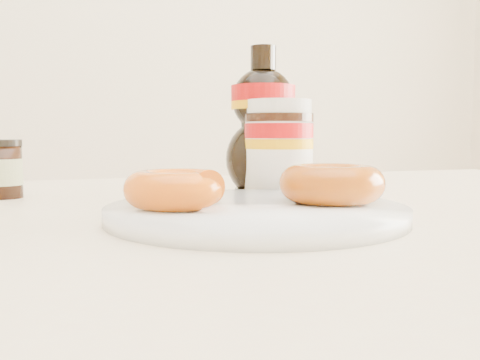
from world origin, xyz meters
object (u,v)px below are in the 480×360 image
object	(u,v)px
dining_table	(265,277)
donut_whole	(332,183)
donut_bitten	(177,189)
plate	(256,212)
syrup_bottle	(263,121)
dark_jar	(3,170)
nutella_jar	(279,145)

from	to	relation	value
dining_table	donut_whole	world-z (taller)	donut_whole
donut_whole	donut_bitten	bearing A→B (deg)	176.19
plate	syrup_bottle	size ratio (longest dim) A/B	1.44
syrup_bottle	dark_jar	bearing A→B (deg)	169.37
dining_table	plate	bearing A→B (deg)	-116.37
donut_bitten	syrup_bottle	bearing A→B (deg)	39.75
dining_table	donut_bitten	bearing A→B (deg)	-147.18
donut_whole	nutella_jar	xyz separation A→B (m)	(0.01, 0.17, 0.04)
plate	donut_bitten	distance (m)	0.08
donut_bitten	syrup_bottle	xyz separation A→B (m)	(0.16, 0.20, 0.07)
dark_jar	nutella_jar	bearing A→B (deg)	-15.51
dining_table	dark_jar	world-z (taller)	dark_jar
plate	nutella_jar	distance (m)	0.21
dining_table	donut_bitten	xyz separation A→B (m)	(-0.12, -0.08, 0.12)
donut_whole	syrup_bottle	xyz separation A→B (m)	(0.00, 0.21, 0.07)
nutella_jar	dark_jar	bearing A→B (deg)	164.49
nutella_jar	donut_bitten	bearing A→B (deg)	-136.27
donut_whole	syrup_bottle	bearing A→B (deg)	89.16
dining_table	syrup_bottle	distance (m)	0.22
dining_table	nutella_jar	size ratio (longest dim) A/B	10.89
dining_table	plate	xyz separation A→B (m)	(-0.04, -0.09, 0.09)
syrup_bottle	nutella_jar	bearing A→B (deg)	-73.09
dining_table	syrup_bottle	xyz separation A→B (m)	(0.04, 0.12, 0.18)
dark_jar	donut_whole	bearing A→B (deg)	-38.97
plate	donut_bitten	bearing A→B (deg)	173.48
nutella_jar	plate	bearing A→B (deg)	-118.74
dark_jar	donut_bitten	bearing A→B (deg)	-55.82
donut_whole	dark_jar	world-z (taller)	dark_jar
plate	donut_whole	bearing A→B (deg)	-1.25
plate	syrup_bottle	xyz separation A→B (m)	(0.08, 0.21, 0.09)
donut_bitten	nutella_jar	size ratio (longest dim) A/B	0.78
donut_bitten	dark_jar	size ratio (longest dim) A/B	1.31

